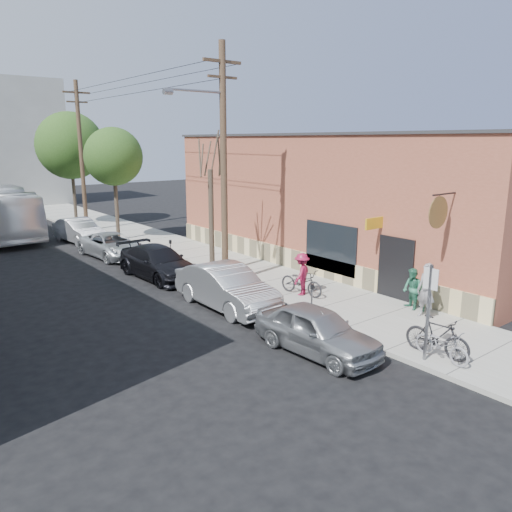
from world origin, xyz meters
TOP-DOWN VIEW (x-y plane):
  - ground at (0.00, 0.00)m, footprint 120.00×120.00m
  - sidewalk at (4.25, 11.00)m, footprint 4.50×58.00m
  - cafe_building at (8.99, 4.99)m, footprint 6.60×20.20m
  - sign_post at (2.35, -5.09)m, footprint 0.07×0.45m
  - parking_meter_near at (2.25, -0.62)m, footprint 0.14×0.14m
  - parking_meter_far at (2.25, 9.47)m, footprint 0.14×0.14m
  - utility_pole_near at (2.39, 4.95)m, footprint 3.57×0.28m
  - utility_pole_far at (2.45, 21.83)m, footprint 1.80×0.28m
  - tree_bare at (2.80, 6.51)m, footprint 0.24×0.24m
  - tree_leafy_mid at (2.80, 17.24)m, footprint 3.53×3.53m
  - tree_leafy_far at (2.80, 24.94)m, footprint 4.83×4.83m
  - patio_chair_a at (6.13, -2.46)m, footprint 0.59×0.59m
  - patio_chair_b at (6.14, -2.51)m, footprint 0.56×0.56m
  - patron_grey at (5.47, -3.05)m, footprint 0.47×0.72m
  - patron_green at (5.84, -2.22)m, footprint 0.81×0.91m
  - cyclist at (3.87, 1.61)m, footprint 1.28×1.04m
  - cyclist_bike at (3.87, 1.61)m, footprint 1.01×2.11m
  - parked_bike_a at (2.87, -5.13)m, footprint 0.78×2.00m
  - parked_bike_b at (2.73, -5.37)m, footprint 0.71×1.76m
  - car_0 at (0.52, -2.58)m, footprint 1.90×4.29m
  - car_1 at (0.80, 2.51)m, footprint 1.78×4.99m
  - car_2 at (0.80, 8.02)m, footprint 2.31×5.14m
  - car_3 at (0.80, 13.41)m, footprint 2.54×4.89m
  - car_4 at (0.80, 18.56)m, footprint 2.03×4.70m

SIDE VIEW (x-z plane):
  - ground at x=0.00m, z-range 0.00..0.00m
  - sidewalk at x=4.25m, z-range 0.00..0.15m
  - patio_chair_a at x=6.13m, z-range 0.15..1.03m
  - patio_chair_b at x=6.14m, z-range 0.15..1.03m
  - parked_bike_b at x=2.73m, z-range 0.15..1.06m
  - car_3 at x=0.80m, z-range 0.00..1.32m
  - cyclist_bike at x=3.87m, z-range 0.15..1.21m
  - car_0 at x=0.52m, z-range 0.00..1.44m
  - car_2 at x=0.80m, z-range 0.00..1.46m
  - parked_bike_a at x=2.87m, z-range 0.15..1.32m
  - car_4 at x=0.80m, z-range 0.00..1.51m
  - car_1 at x=0.80m, z-range 0.00..1.64m
  - patron_green at x=5.84m, z-range 0.15..1.69m
  - parking_meter_near at x=2.25m, z-range 0.36..1.60m
  - parking_meter_far at x=2.25m, z-range 0.36..1.60m
  - cyclist at x=3.87m, z-range 0.15..1.87m
  - patron_grey at x=5.47m, z-range 0.15..2.10m
  - sign_post at x=2.35m, z-range 0.43..3.23m
  - tree_bare at x=2.80m, z-range 0.15..5.01m
  - cafe_building at x=8.99m, z-range 0.00..6.61m
  - tree_leafy_mid at x=2.80m, z-range 1.83..8.76m
  - utility_pole_far at x=2.45m, z-range 0.34..10.34m
  - utility_pole_near at x=2.39m, z-range 0.41..10.41m
  - tree_leafy_far at x=2.80m, z-range 1.81..9.98m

